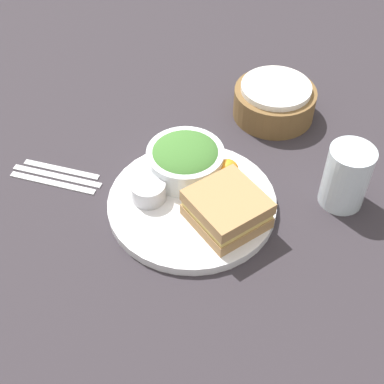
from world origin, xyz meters
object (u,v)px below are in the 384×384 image
Objects in this scene: bread_basket at (274,101)px; fork at (52,182)px; sandwich at (227,209)px; knife at (57,176)px; salad_bowl at (185,159)px; drink_glass at (346,177)px; plate at (192,203)px; dressing_cup at (148,191)px; spoon at (61,169)px.

bread_basket reaches higher than fork.
sandwich reaches higher than knife.
bread_basket is at bearing 101.95° from sandwich.
drink_glass reaches higher than salad_bowl.
plate is at bearing -144.43° from drink_glass.
dressing_cup is 0.37× the size of bread_basket.
spoon is at bearing -90.00° from fork.
drink_glass reaches higher than spoon.
bread_basket reaches higher than knife.
dressing_cup is (-0.14, -0.03, -0.01)m from sandwich.
salad_bowl is 0.24m from fork.
fork and knife have the same top height.
dressing_cup is at bearing 175.25° from knife.
knife is (-0.00, 0.02, 0.00)m from fork.
sandwich is at bearing 172.07° from spoon.
fork is (-0.24, -0.09, -0.01)m from plate.
dressing_cup is 0.36× the size of fork.
plate is 1.77× the size of bread_basket.
knife is at bearing -124.30° from bread_basket.
drink_glass is 0.78× the size of spoon.
drink_glass is 0.70× the size of bread_basket.
sandwich is 0.89× the size of bread_basket.
plate is 2.51× the size of drink_glass.
bread_basket is at bearing 143.40° from drink_glass.
fork is at bearing -144.32° from salad_bowl.
sandwich is at bearing -131.17° from drink_glass.
salad_bowl is 0.79× the size of knife.
drink_glass is at bearing 20.53° from salad_bowl.
bread_basket reaches higher than plate.
salad_bowl is 0.83× the size of fork.
sandwich is at bearing 178.38° from fork.
bread_basket is (0.05, 0.25, -0.01)m from salad_bowl.
salad_bowl is 0.28m from drink_glass.
spoon is at bearing -156.41° from drink_glass.
fork is 1.11× the size of spoon.
plate is 0.08m from sandwich.
salad_bowl is (-0.05, 0.05, 0.04)m from plate.
fork is at bearing 90.00° from spoon.
sandwich is at bearing -78.05° from bread_basket.
spoon is at bearing -168.45° from plate.
spoon is at bearing -172.38° from sandwich.
plate reaches higher than knife.
fork is at bearing -160.45° from plate.
sandwich is 1.27× the size of drink_glass.
plate is at bearing 173.47° from sandwich.
fork is (-0.25, -0.39, -0.03)m from bread_basket.
knife is 0.02m from spoon.
fork is at bearing -152.42° from drink_glass.
bread_basket is 0.45m from knife.
dressing_cup is 0.52× the size of drink_glass.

